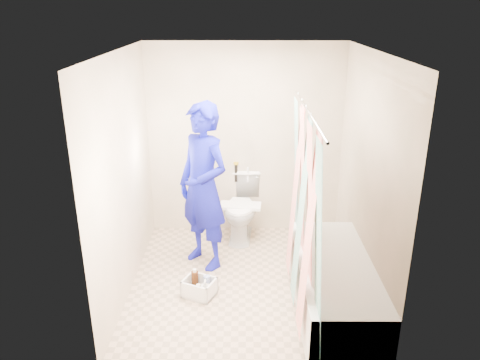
{
  "coord_description": "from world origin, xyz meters",
  "views": [
    {
      "loc": [
        -0.04,
        -4.29,
        2.8
      ],
      "look_at": [
        -0.06,
        0.37,
        1.03
      ],
      "focal_mm": 35.0,
      "sensor_mm": 36.0,
      "label": 1
    }
  ],
  "objects_px": {
    "toilet": "(241,207)",
    "plumber": "(203,187)",
    "cleaning_caddy": "(200,288)",
    "bathtub": "(334,284)"
  },
  "relations": [
    {
      "from": "bathtub",
      "to": "cleaning_caddy",
      "type": "height_order",
      "value": "bathtub"
    },
    {
      "from": "toilet",
      "to": "plumber",
      "type": "xyz_separation_m",
      "value": [
        -0.41,
        -0.66,
        0.52
      ]
    },
    {
      "from": "bathtub",
      "to": "plumber",
      "type": "xyz_separation_m",
      "value": [
        -1.31,
        0.85,
        0.66
      ]
    },
    {
      "from": "toilet",
      "to": "plumber",
      "type": "bearing_deg",
      "value": -117.27
    },
    {
      "from": "plumber",
      "to": "cleaning_caddy",
      "type": "relative_size",
      "value": 4.88
    },
    {
      "from": "toilet",
      "to": "cleaning_caddy",
      "type": "relative_size",
      "value": 2.13
    },
    {
      "from": "cleaning_caddy",
      "to": "bathtub",
      "type": "bearing_deg",
      "value": 15.99
    },
    {
      "from": "bathtub",
      "to": "toilet",
      "type": "relative_size",
      "value": 2.15
    },
    {
      "from": "bathtub",
      "to": "toilet",
      "type": "height_order",
      "value": "toilet"
    },
    {
      "from": "toilet",
      "to": "plumber",
      "type": "height_order",
      "value": "plumber"
    }
  ]
}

